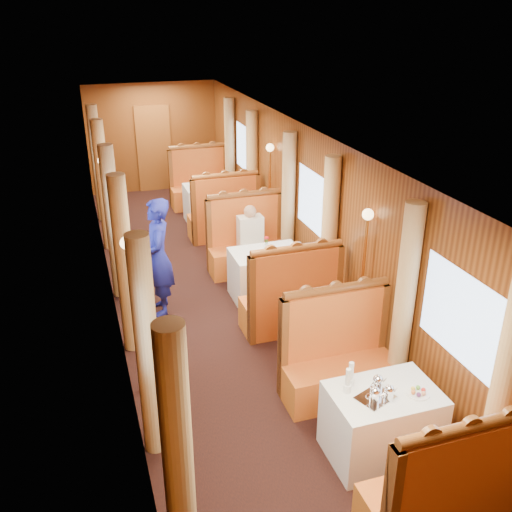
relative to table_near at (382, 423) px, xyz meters
name	(u,v)px	position (x,y,z in m)	size (l,w,h in m)	color
floor	(219,304)	(-0.75, 3.50, -0.38)	(3.00, 12.00, 0.01)	black
ceiling	(214,139)	(-0.75, 3.50, 2.12)	(3.00, 12.00, 0.01)	silver
wall_far	(153,138)	(-0.75, 9.50, 0.88)	(3.00, 2.50, 0.01)	brown
wall_left	(109,239)	(-2.25, 3.50, 0.88)	(12.00, 2.50, 0.01)	brown
wall_right	(314,215)	(0.75, 3.50, 0.88)	(12.00, 2.50, 0.01)	brown
doorway_far	(154,149)	(-0.75, 9.47, 0.62)	(0.80, 0.04, 2.00)	brown
table_near	(382,423)	(0.00, 0.00, 0.00)	(1.05, 0.72, 0.75)	white
banquette_near_fwd	(443,497)	(0.00, -1.01, 0.05)	(1.30, 0.55, 1.34)	#B93414
banquette_near_aft	(337,362)	(0.00, 1.01, 0.05)	(1.30, 0.55, 1.34)	#B93414
table_mid	(267,275)	(0.00, 3.50, 0.00)	(1.05, 0.72, 0.75)	white
banquette_mid_fwd	(291,302)	(0.00, 2.49, 0.05)	(1.30, 0.55, 1.34)	#B93414
banquette_mid_aft	(247,247)	(0.00, 4.51, 0.05)	(1.30, 0.55, 1.34)	#B93414
table_far	(211,203)	(0.00, 7.00, 0.00)	(1.05, 0.72, 0.75)	white
banquette_far_fwd	(224,217)	(0.00, 5.99, 0.05)	(1.30, 0.55, 1.34)	#B93414
banquette_far_aft	(200,187)	(0.00, 8.01, 0.05)	(1.30, 0.55, 1.34)	#B93414
tea_tray	(375,398)	(-0.14, -0.05, 0.38)	(0.34, 0.26, 0.01)	silver
teapot_left	(375,397)	(-0.18, -0.11, 0.44)	(0.16, 0.12, 0.13)	silver
teapot_right	(389,394)	(-0.03, -0.11, 0.44)	(0.15, 0.11, 0.12)	silver
teapot_back	(377,385)	(-0.07, 0.04, 0.44)	(0.17, 0.13, 0.14)	silver
fruit_plate	(418,392)	(0.28, -0.12, 0.39)	(0.22, 0.22, 0.05)	white
cup_inboard	(348,383)	(-0.35, 0.11, 0.48)	(0.08, 0.08, 0.26)	white
cup_outboard	(351,377)	(-0.28, 0.20, 0.48)	(0.08, 0.08, 0.26)	white
rose_vase_mid	(266,241)	(-0.01, 3.50, 0.55)	(0.06, 0.06, 0.36)	silver
rose_vase_far	(212,178)	(0.02, 6.97, 0.55)	(0.06, 0.06, 0.36)	silver
window_left_near	(145,375)	(-2.24, 0.00, 1.07)	(1.20, 0.90, 0.01)	#8FADD5
curtain_left_near_a	(178,468)	(-2.13, -0.78, 0.80)	(0.22, 0.22, 2.35)	tan
curtain_left_near_b	(147,350)	(-2.13, 0.78, 0.80)	(0.22, 0.22, 2.35)	tan
window_right_near	(461,317)	(0.74, 0.00, 1.07)	(1.20, 0.90, 0.01)	#8FADD5
curtain_right_near_a	(503,392)	(0.63, -0.78, 0.80)	(0.22, 0.22, 2.35)	tan
curtain_right_near_b	(404,306)	(0.63, 0.78, 0.80)	(0.22, 0.22, 2.35)	tan
window_left_mid	(109,225)	(-2.24, 3.50, 1.07)	(1.20, 0.90, 0.01)	#8FADD5
curtain_left_mid_a	(125,266)	(-2.13, 2.72, 0.80)	(0.22, 0.22, 2.35)	tan
curtain_left_mid_b	(113,223)	(-2.13, 4.28, 0.80)	(0.22, 0.22, 2.35)	tan
window_right_mid	(314,203)	(0.74, 3.50, 1.07)	(1.20, 0.90, 0.01)	#8FADD5
curtain_right_mid_a	(329,240)	(0.63, 2.72, 0.80)	(0.22, 0.22, 2.35)	tan
curtain_right_mid_b	(288,204)	(0.63, 4.28, 0.80)	(0.22, 0.22, 2.35)	tan
window_left_far	(93,161)	(-2.24, 7.00, 1.07)	(1.20, 0.90, 0.01)	#8FADD5
curtain_left_far_a	(103,186)	(-2.13, 6.22, 0.80)	(0.22, 0.22, 2.35)	tan
curtain_left_far_b	(98,164)	(-2.13, 7.78, 0.80)	(0.22, 0.22, 2.35)	tan
window_right_far	(245,149)	(0.74, 7.00, 1.07)	(1.20, 0.90, 0.01)	#8FADD5
curtain_right_far_a	(252,173)	(0.63, 6.22, 0.80)	(0.22, 0.22, 2.35)	tan
curtain_right_far_b	(230,154)	(0.63, 7.78, 0.80)	(0.22, 0.22, 2.35)	tan
sconce_left_fore	(131,285)	(-2.15, 1.75, 1.01)	(0.14, 0.14, 1.95)	#BF8C3F
sconce_right_fore	(365,253)	(0.65, 1.75, 1.01)	(0.14, 0.14, 1.95)	#BF8C3F
sconce_left_aft	(105,191)	(-2.15, 5.25, 1.01)	(0.14, 0.14, 1.95)	#BF8C3F
sconce_right_aft	(270,176)	(0.65, 5.25, 1.01)	(0.14, 0.14, 1.95)	#BF8C3F
steward	(158,257)	(-1.60, 3.55, 0.49)	(0.63, 0.41, 1.72)	navy
passenger	(251,234)	(0.00, 4.30, 0.37)	(0.40, 0.44, 0.76)	beige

